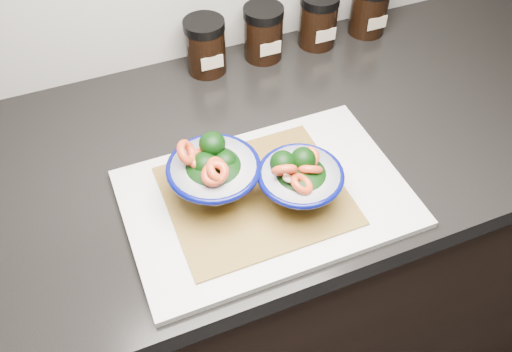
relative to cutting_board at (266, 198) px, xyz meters
name	(u,v)px	position (x,y,z in m)	size (l,w,h in m)	color
cabinet	(289,270)	(0.12, 0.13, -0.48)	(3.43, 0.58, 0.86)	black
countertop	(299,139)	(0.12, 0.13, -0.03)	(3.50, 0.60, 0.04)	black
cutting_board	(266,198)	(0.00, 0.00, 0.00)	(0.45, 0.30, 0.01)	silver
bamboo_mat	(256,195)	(-0.02, 0.01, 0.01)	(0.28, 0.24, 0.00)	#A98432
bowl_left	(214,174)	(-0.08, 0.03, 0.06)	(0.15, 0.15, 0.11)	white
bowl_right	(300,180)	(0.04, -0.03, 0.05)	(0.13, 0.13, 0.11)	white
spice_jar_a	(205,46)	(0.02, 0.37, 0.05)	(0.08, 0.08, 0.11)	black
spice_jar_b	(263,33)	(0.15, 0.37, 0.05)	(0.08, 0.08, 0.11)	black
spice_jar_c	(318,20)	(0.27, 0.37, 0.05)	(0.08, 0.08, 0.11)	black
spice_jar_d	(369,8)	(0.40, 0.37, 0.05)	(0.08, 0.08, 0.11)	black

